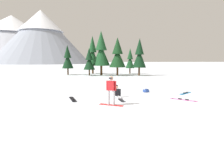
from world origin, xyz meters
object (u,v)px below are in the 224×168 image
at_px(snowboarder_foreground, 111,90).
at_px(pine_tree_slender, 101,51).
at_px(pine_tree_short, 139,55).
at_px(pine_tree_young, 68,59).
at_px(loose_snowboard_near_right, 183,100).
at_px(loose_snowboard_near_left, 185,93).
at_px(loose_snowboard_far_spare, 73,99).
at_px(snowboarder_midground, 117,94).
at_px(pine_tree_tall, 130,60).
at_px(backpack_blue, 146,91).
at_px(pine_tree_leaning, 93,53).
at_px(pine_tree_broad, 89,61).
at_px(pine_tree_twin, 117,55).

height_order(snowboarder_foreground, pine_tree_slender, pine_tree_slender).
distance_m(pine_tree_short, pine_tree_young, 13.32).
relative_size(snowboarder_foreground, loose_snowboard_near_right, 1.19).
bearing_deg(loose_snowboard_near_left, loose_snowboard_far_spare, -173.11).
bearing_deg(snowboarder_midground, snowboarder_foreground, -109.18).
relative_size(snowboarder_midground, loose_snowboard_near_right, 1.27).
relative_size(snowboarder_foreground, pine_tree_tall, 0.34).
bearing_deg(loose_snowboard_near_left, backpack_blue, 160.14).
bearing_deg(snowboarder_midground, pine_tree_slender, 88.02).
relative_size(loose_snowboard_far_spare, pine_tree_leaning, 0.25).
distance_m(snowboarder_foreground, snowboarder_midground, 2.36).
bearing_deg(snowboarder_midground, loose_snowboard_far_spare, -177.63).
distance_m(loose_snowboard_near_left, loose_snowboard_far_spare, 8.98).
height_order(snowboarder_midground, pine_tree_broad, pine_tree_broad).
bearing_deg(pine_tree_tall, pine_tree_young, -173.76).
xyz_separation_m(pine_tree_tall, pine_tree_broad, (-8.38, -3.74, -0.18)).
bearing_deg(pine_tree_short, loose_snowboard_near_right, -98.44).
xyz_separation_m(loose_snowboard_far_spare, pine_tree_young, (-2.29, 23.15, 3.01)).
bearing_deg(snowboarder_foreground, loose_snowboard_near_left, 25.39).
height_order(snowboarder_midground, loose_snowboard_far_spare, snowboarder_midground).
xyz_separation_m(loose_snowboard_near_right, pine_tree_tall, (2.65, 25.80, 2.80)).
height_order(loose_snowboard_far_spare, pine_tree_tall, pine_tree_tall).
relative_size(loose_snowboard_near_right, pine_tree_short, 0.22).
bearing_deg(loose_snowboard_far_spare, loose_snowboard_near_right, -9.96).
distance_m(loose_snowboard_near_left, pine_tree_leaning, 25.85).
bearing_deg(pine_tree_slender, pine_tree_leaning, 106.73).
relative_size(pine_tree_tall, pine_tree_young, 0.93).
bearing_deg(pine_tree_slender, pine_tree_short, -15.62).
distance_m(backpack_blue, pine_tree_leaning, 24.21).
bearing_deg(snowboarder_midground, pine_tree_broad, 94.07).
height_order(backpack_blue, pine_tree_leaning, pine_tree_leaning).
xyz_separation_m(pine_tree_short, pine_tree_broad, (-8.81, 1.38, -0.93)).
bearing_deg(pine_tree_slender, backpack_blue, -83.74).
height_order(snowboarder_midground, loose_snowboard_near_right, snowboarder_midground).
xyz_separation_m(snowboarder_foreground, pine_tree_broad, (-0.72, 22.79, 1.72)).
height_order(pine_tree_short, pine_tree_slender, pine_tree_slender).
xyz_separation_m(pine_tree_twin, pine_tree_young, (-8.96, 2.99, -0.65)).
bearing_deg(loose_snowboard_near_right, snowboarder_foreground, -171.75).
height_order(loose_snowboard_near_left, pine_tree_twin, pine_tree_twin).
bearing_deg(snowboarder_foreground, pine_tree_young, 100.51).
distance_m(pine_tree_slender, pine_tree_young, 6.58).
height_order(loose_snowboard_far_spare, pine_tree_twin, pine_tree_twin).
distance_m(pine_tree_leaning, pine_tree_short, 10.23).
distance_m(snowboarder_midground, backpack_blue, 3.47).
relative_size(loose_snowboard_far_spare, pine_tree_short, 0.29).
xyz_separation_m(loose_snowboard_near_left, pine_tree_broad, (-7.26, 19.68, 2.63)).
xyz_separation_m(snowboarder_midground, loose_snowboard_near_right, (4.27, -1.43, -0.29)).
height_order(loose_snowboard_near_left, pine_tree_young, pine_tree_young).
relative_size(snowboarder_foreground, pine_tree_short, 0.27).
height_order(loose_snowboard_near_left, backpack_blue, backpack_blue).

